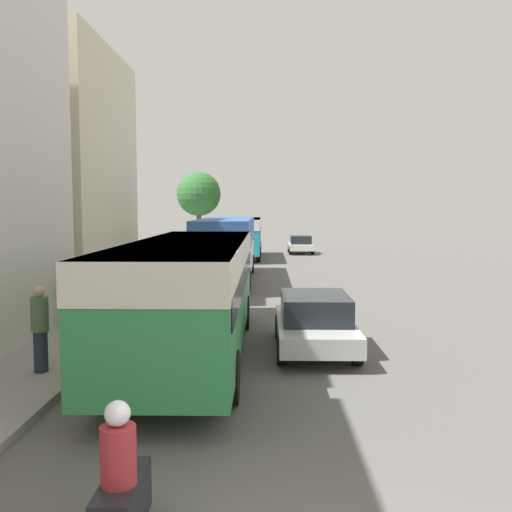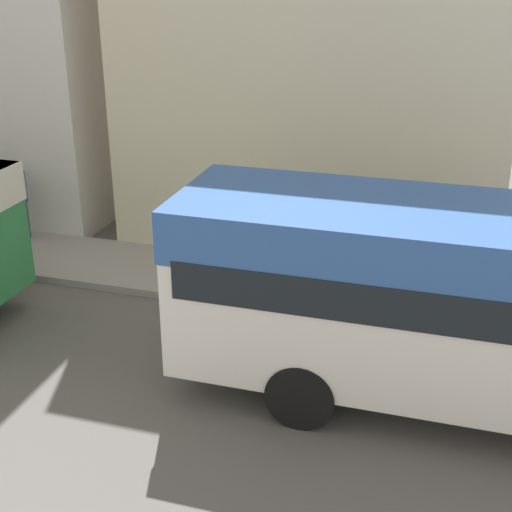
{
  "view_description": "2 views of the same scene",
  "coord_description": "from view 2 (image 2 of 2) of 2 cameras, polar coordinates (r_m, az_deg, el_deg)",
  "views": [
    {
      "loc": [
        -0.1,
        -4.54,
        3.64
      ],
      "look_at": [
        -0.54,
        21.07,
        1.41
      ],
      "focal_mm": 40.0,
      "sensor_mm": 36.0,
      "label": 1
    },
    {
      "loc": [
        7.38,
        21.66,
        6.26
      ],
      "look_at": [
        -1.73,
        18.94,
        2.18
      ],
      "focal_mm": 50.0,
      "sensor_mm": 36.0,
      "label": 2
    }
  ],
  "objects": [
    {
      "name": "pedestrian_walking_away",
      "position": [
        17.04,
        -18.39,
        4.34
      ],
      "size": [
        0.37,
        0.37,
        1.81
      ],
      "color": "#232838",
      "rests_on": "sidewalk"
    },
    {
      "name": "building_far_terrace",
      "position": [
        16.77,
        5.72,
        18.65
      ],
      "size": [
        5.64,
        8.26,
        9.89
      ],
      "color": "beige",
      "rests_on": "ground_plane"
    }
  ]
}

